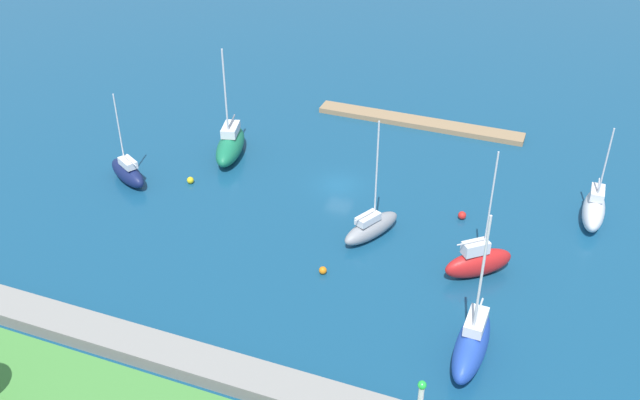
{
  "coord_description": "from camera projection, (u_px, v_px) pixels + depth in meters",
  "views": [
    {
      "loc": [
        -20.16,
        57.82,
        37.73
      ],
      "look_at": [
        0.0,
        5.44,
        1.5
      ],
      "focal_mm": 40.3,
      "sensor_mm": 36.0,
      "label": 1
    }
  ],
  "objects": [
    {
      "name": "sailboat_navy_by_breakwater",
      "position": [
        128.0,
        172.0,
        71.78
      ],
      "size": [
        6.07,
        4.56,
        9.54
      ],
      "rotation": [
        0.0,
        0.0,
        5.77
      ],
      "color": "#141E4C",
      "rests_on": "water"
    },
    {
      "name": "mooring_buoy_red",
      "position": [
        462.0,
        215.0,
        66.66
      ],
      "size": [
        0.76,
        0.76,
        0.76
      ],
      "primitive_type": "sphere",
      "color": "red",
      "rests_on": "water"
    },
    {
      "name": "mooring_buoy_yellow",
      "position": [
        190.0,
        180.0,
        72.01
      ],
      "size": [
        0.69,
        0.69,
        0.69
      ],
      "primitive_type": "sphere",
      "color": "yellow",
      "rests_on": "water"
    },
    {
      "name": "water",
      "position": [
        339.0,
        185.0,
        71.88
      ],
      "size": [
        160.0,
        160.0,
        0.0
      ],
      "primitive_type": "plane",
      "color": "navy",
      "rests_on": "ground"
    },
    {
      "name": "harbor_beacon",
      "position": [
        421.0,
        400.0,
        44.39
      ],
      "size": [
        0.56,
        0.56,
        3.73
      ],
      "color": "silver",
      "rests_on": "breakwater"
    },
    {
      "name": "pier_dock",
      "position": [
        419.0,
        122.0,
        82.93
      ],
      "size": [
        23.9,
        2.35,
        0.59
      ],
      "primitive_type": "cube",
      "color": "#997A56",
      "rests_on": "ground"
    },
    {
      "name": "sailboat_green_east_end",
      "position": [
        230.0,
        145.0,
        76.1
      ],
      "size": [
        4.46,
        8.29,
        12.22
      ],
      "rotation": [
        0.0,
        0.0,
        1.82
      ],
      "color": "#19724C",
      "rests_on": "water"
    },
    {
      "name": "sailboat_gray_lone_north",
      "position": [
        371.0,
        227.0,
        63.86
      ],
      "size": [
        4.49,
        6.59,
        11.44
      ],
      "rotation": [
        0.0,
        0.0,
        4.25
      ],
      "color": "gray",
      "rests_on": "water"
    },
    {
      "name": "breakwater",
      "position": [
        210.0,
        367.0,
        50.38
      ],
      "size": [
        73.29,
        2.92,
        1.11
      ],
      "primitive_type": "cube",
      "color": "gray",
      "rests_on": "ground"
    },
    {
      "name": "sailboat_red_outer_mooring",
      "position": [
        478.0,
        261.0,
        59.16
      ],
      "size": [
        5.8,
        5.3,
        11.65
      ],
      "rotation": [
        0.0,
        0.0,
        3.84
      ],
      "color": "red",
      "rests_on": "water"
    },
    {
      "name": "sailboat_white_along_channel",
      "position": [
        594.0,
        209.0,
        65.71
      ],
      "size": [
        2.07,
        6.37,
        9.84
      ],
      "rotation": [
        0.0,
        0.0,
        1.59
      ],
      "color": "white",
      "rests_on": "water"
    },
    {
      "name": "sailboat_blue_off_beacon",
      "position": [
        472.0,
        343.0,
        51.02
      ],
      "size": [
        2.39,
        7.66,
        12.73
      ],
      "rotation": [
        0.0,
        0.0,
        1.54
      ],
      "color": "#2347B2",
      "rests_on": "water"
    },
    {
      "name": "mooring_buoy_orange",
      "position": [
        323.0,
        270.0,
        59.85
      ],
      "size": [
        0.66,
        0.66,
        0.66
      ],
      "primitive_type": "sphere",
      "color": "orange",
      "rests_on": "water"
    }
  ]
}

